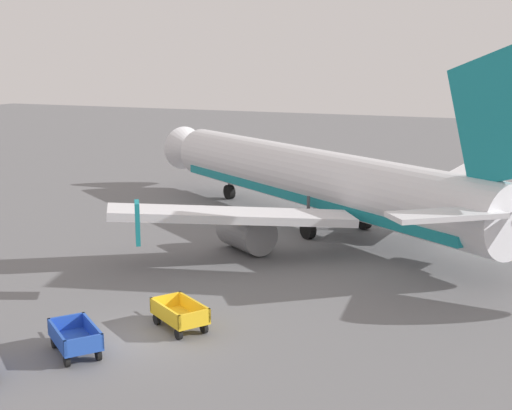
{
  "coord_description": "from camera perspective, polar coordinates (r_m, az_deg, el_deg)",
  "views": [
    {
      "loc": [
        14.57,
        -21.26,
        10.52
      ],
      "look_at": [
        -0.72,
        12.35,
        2.8
      ],
      "focal_mm": 48.99,
      "sensor_mm": 36.0,
      "label": 1
    }
  ],
  "objects": [
    {
      "name": "baggage_cart_second_in_row",
      "position": [
        26.62,
        -14.55,
        -10.47
      ],
      "size": [
        3.29,
        2.71,
        1.07
      ],
      "color": "#234CB2",
      "rests_on": "ground"
    },
    {
      "name": "ground_plane",
      "position": [
        27.84,
        -9.38,
        -10.56
      ],
      "size": [
        220.0,
        220.0,
        0.0
      ],
      "primitive_type": "plane",
      "color": "slate"
    },
    {
      "name": "baggage_cart_third_in_row",
      "position": [
        28.2,
        -6.26,
        -8.86
      ],
      "size": [
        3.41,
        2.5,
        1.07
      ],
      "color": "gold",
      "rests_on": "ground"
    },
    {
      "name": "airplane",
      "position": [
        43.74,
        5.47,
        1.93
      ],
      "size": [
        33.42,
        28.04,
        11.34
      ],
      "color": "silver",
      "rests_on": "ground"
    }
  ]
}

